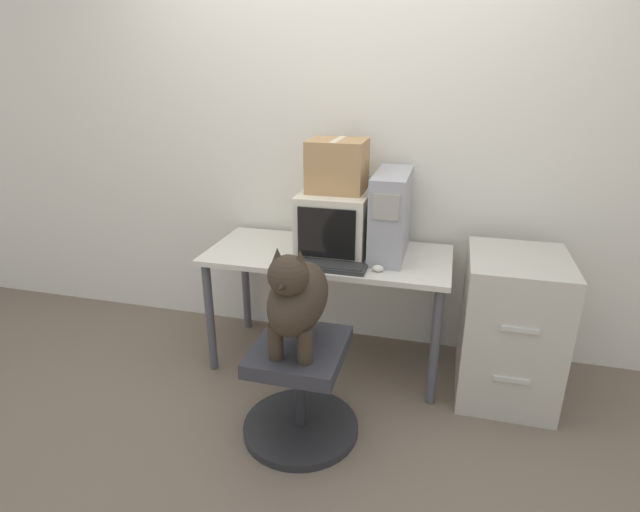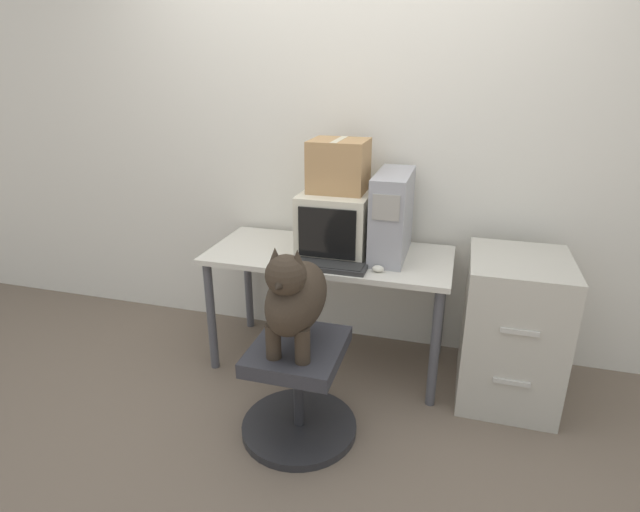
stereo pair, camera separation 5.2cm
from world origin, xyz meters
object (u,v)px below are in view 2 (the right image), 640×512
object	(u,v)px
keyboard	(327,266)
office_chair	(299,389)
cardboard_box	(339,166)
dog	(295,296)
filing_cabinet	(512,329)
crt_monitor	(338,221)
pc_tower	(392,215)

from	to	relation	value
keyboard	office_chair	xyz separation A→B (m)	(-0.02, -0.43, -0.47)
office_chair	cardboard_box	world-z (taller)	cardboard_box
keyboard	dog	world-z (taller)	dog
filing_cabinet	cardboard_box	size ratio (longest dim) A/B	2.61
dog	filing_cabinet	size ratio (longest dim) A/B	0.65
crt_monitor	dog	bearing A→B (deg)	-90.43
pc_tower	filing_cabinet	bearing A→B (deg)	-9.49
office_chair	cardboard_box	distance (m)	1.19
crt_monitor	cardboard_box	bearing A→B (deg)	90.00
crt_monitor	keyboard	size ratio (longest dim) A/B	1.15
office_chair	dog	distance (m)	0.51
pc_tower	keyboard	bearing A→B (deg)	-135.23
crt_monitor	filing_cabinet	world-z (taller)	crt_monitor
pc_tower	office_chair	distance (m)	1.04
office_chair	filing_cabinet	distance (m)	1.16
keyboard	crt_monitor	bearing A→B (deg)	92.86
keyboard	filing_cabinet	distance (m)	1.03
crt_monitor	filing_cabinet	xyz separation A→B (m)	(0.98, -0.12, -0.48)
filing_cabinet	dog	bearing A→B (deg)	-147.56
keyboard	filing_cabinet	xyz separation A→B (m)	(0.96, 0.17, -0.32)
dog	cardboard_box	size ratio (longest dim) A/B	1.70
keyboard	dog	xyz separation A→B (m)	(-0.02, -0.45, 0.03)
crt_monitor	pc_tower	xyz separation A→B (m)	(0.30, -0.00, 0.06)
keyboard	cardboard_box	world-z (taller)	cardboard_box
crt_monitor	office_chair	world-z (taller)	crt_monitor
keyboard	pc_tower	bearing A→B (deg)	44.77
keyboard	filing_cabinet	bearing A→B (deg)	10.17
filing_cabinet	pc_tower	bearing A→B (deg)	170.51
crt_monitor	pc_tower	bearing A→B (deg)	-0.69
dog	crt_monitor	bearing A→B (deg)	89.57
pc_tower	cardboard_box	bearing A→B (deg)	178.58
pc_tower	office_chair	bearing A→B (deg)	-113.36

